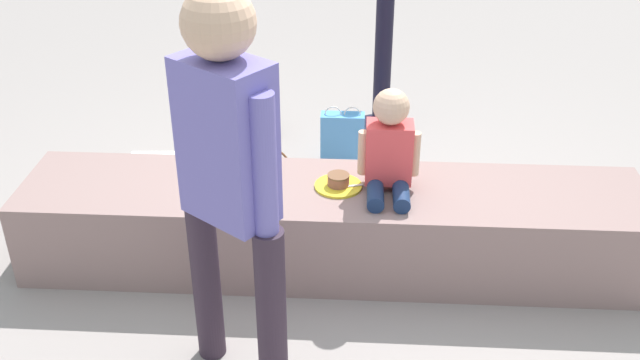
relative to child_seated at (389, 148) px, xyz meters
The scene contains 12 objects.
ground_plane 0.68m from the child_seated, behind, with size 12.00×12.00×0.00m, color gray.
concrete_ledge 0.49m from the child_seated, behind, with size 2.90×0.57×0.42m, color gray.
child_seated is the anchor object (origin of this frame).
adult_standing 1.00m from the child_seated, 127.10° to the right, with size 0.39×0.34×1.55m.
cake_plate 0.30m from the child_seated, behind, with size 0.22×0.22×0.07m.
gift_bag 1.13m from the child_seated, 103.14° to the left, with size 0.26×0.10×0.38m.
railing_post 1.51m from the child_seated, 89.94° to the left, with size 0.36×0.36×1.04m.
water_bottle_near_gift 0.90m from the child_seated, 53.73° to the left, with size 0.07×0.07×0.20m.
party_cup_red 0.74m from the child_seated, 82.70° to the left, with size 0.09×0.09×0.10m, color red.
cake_box_white 1.57m from the child_seated, 151.71° to the left, with size 0.33×0.32×0.14m, color white.
handbag_black_leather 1.68m from the child_seated, 121.34° to the left, with size 0.27×0.14×0.35m.
handbag_brown_canvas 0.95m from the child_seated, 140.16° to the left, with size 0.32×0.13×0.36m.
Camera 1 is at (0.11, -2.91, 2.12)m, focal length 41.20 mm.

